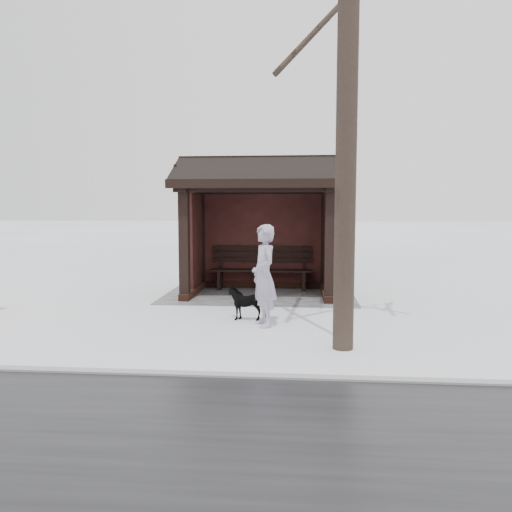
{
  "coord_description": "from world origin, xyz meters",
  "views": [
    {
      "loc": [
        -0.88,
        11.06,
        1.96
      ],
      "look_at": [
        0.01,
        0.8,
        0.95
      ],
      "focal_mm": 35.0,
      "sensor_mm": 36.0,
      "label": 1
    }
  ],
  "objects": [
    {
      "name": "kerb",
      "position": [
        0.0,
        5.5,
        0.01
      ],
      "size": [
        120.0,
        0.15,
        0.06
      ],
      "primitive_type": "cube",
      "color": "gray",
      "rests_on": "ground"
    },
    {
      "name": "trampled_patch",
      "position": [
        0.0,
        -0.2,
        0.01
      ],
      "size": [
        4.2,
        3.2,
        0.02
      ],
      "primitive_type": "cube",
      "color": "#96969B",
      "rests_on": "ground"
    },
    {
      "name": "dog",
      "position": [
        0.01,
        2.5,
        0.29
      ],
      "size": [
        0.71,
        0.35,
        0.59
      ],
      "primitive_type": "imported",
      "rotation": [
        0.0,
        0.0,
        1.61
      ],
      "color": "black",
      "rests_on": "ground"
    },
    {
      "name": "pedestrian",
      "position": [
        -0.31,
        2.97,
        0.84
      ],
      "size": [
        0.61,
        0.72,
        1.68
      ],
      "primitive_type": "imported",
      "rotation": [
        0.0,
        0.0,
        1.97
      ],
      "color": "#A49BB6",
      "rests_on": "ground"
    },
    {
      "name": "bus_shelter",
      "position": [
        0.0,
        -0.16,
        2.17
      ],
      "size": [
        3.6,
        2.4,
        3.09
      ],
      "color": "#3B1F15",
      "rests_on": "ground"
    },
    {
      "name": "ground",
      "position": [
        0.0,
        0.0,
        0.0
      ],
      "size": [
        120.0,
        120.0,
        0.0
      ],
      "primitive_type": "plane",
      "color": "white",
      "rests_on": "ground"
    }
  ]
}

